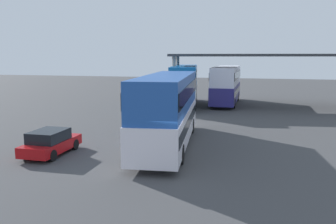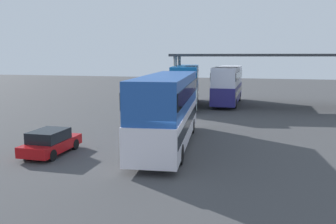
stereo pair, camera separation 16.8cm
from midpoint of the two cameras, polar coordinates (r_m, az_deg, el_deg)
ground_plane at (r=16.31m, az=-1.67°, el=-9.39°), size 140.00×140.00×0.00m
double_decker_main at (r=19.97m, az=-0.24°, el=0.81°), size 3.62×11.49×4.16m
parked_hatchback at (r=19.44m, az=-19.23°, el=-4.79°), size 1.74×3.71×1.35m
double_decker_near_canopy at (r=36.47m, az=2.64°, el=4.69°), size 4.19×11.45×4.24m
double_decker_mid_row at (r=38.36m, az=9.55°, el=4.69°), size 2.64×10.20×4.12m
depot_canopy at (r=36.95m, az=17.06°, el=8.69°), size 21.84×8.82×5.46m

